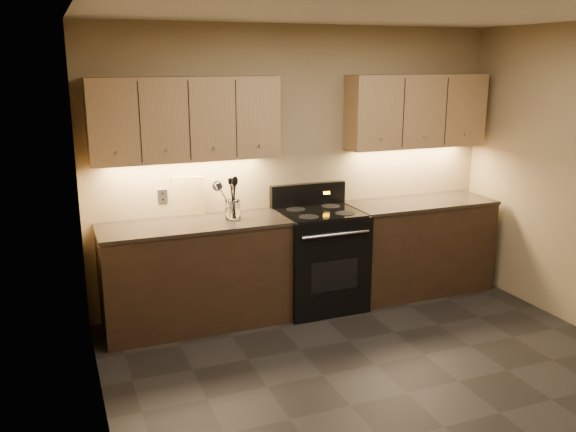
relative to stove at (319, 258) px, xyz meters
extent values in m
plane|color=black|center=(-0.08, -1.68, -0.48)|extent=(4.00, 4.00, 0.00)
plane|color=silver|center=(-0.08, -1.68, 2.12)|extent=(4.00, 4.00, 0.00)
cube|color=#9D8A5C|center=(-0.08, 0.32, 0.82)|extent=(4.00, 0.04, 2.60)
cube|color=#9D8A5C|center=(-2.08, -1.68, 0.82)|extent=(0.04, 4.00, 2.60)
cube|color=black|center=(-1.18, 0.02, -0.03)|extent=(1.60, 0.60, 0.90)
cube|color=#372C23|center=(-1.18, 0.02, 0.44)|extent=(1.62, 0.62, 0.03)
cube|color=black|center=(1.10, 0.02, -0.03)|extent=(1.44, 0.60, 0.90)
cube|color=#372C23|center=(1.10, 0.02, 0.44)|extent=(1.46, 0.62, 0.03)
cube|color=black|center=(0.00, -0.01, -0.02)|extent=(0.76, 0.65, 0.92)
cube|color=black|center=(0.00, -0.01, 0.45)|extent=(0.70, 0.60, 0.01)
cube|color=black|center=(0.00, 0.28, 0.55)|extent=(0.76, 0.07, 0.22)
cube|color=orange|center=(0.18, 0.24, 0.56)|extent=(0.06, 0.00, 0.03)
cylinder|color=silver|center=(0.00, -0.35, 0.32)|extent=(0.65, 0.02, 0.02)
cube|color=black|center=(0.00, -0.33, -0.07)|extent=(0.46, 0.00, 0.28)
cylinder|color=black|center=(-0.18, -0.16, 0.45)|extent=(0.18, 0.18, 0.00)
cylinder|color=black|center=(0.18, -0.16, 0.45)|extent=(0.18, 0.18, 0.00)
cylinder|color=black|center=(-0.18, 0.14, 0.45)|extent=(0.18, 0.18, 0.00)
cylinder|color=black|center=(0.18, 0.14, 0.45)|extent=(0.18, 0.18, 0.00)
cube|color=tan|center=(-1.18, 0.17, 1.32)|extent=(1.60, 0.30, 0.70)
cube|color=tan|center=(1.10, 0.17, 1.32)|extent=(1.44, 0.30, 0.70)
cube|color=#B2B5BA|center=(-1.38, 0.31, 0.64)|extent=(0.08, 0.01, 0.12)
cylinder|color=white|center=(-0.82, 0.04, 0.54)|extent=(0.15, 0.15, 0.17)
cylinder|color=white|center=(-0.82, 0.04, 0.46)|extent=(0.13, 0.13, 0.02)
cube|color=tan|center=(-1.15, 0.29, 0.63)|extent=(0.29, 0.13, 0.36)
camera|label=1|loc=(-2.28, -4.96, 1.80)|focal=38.00mm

